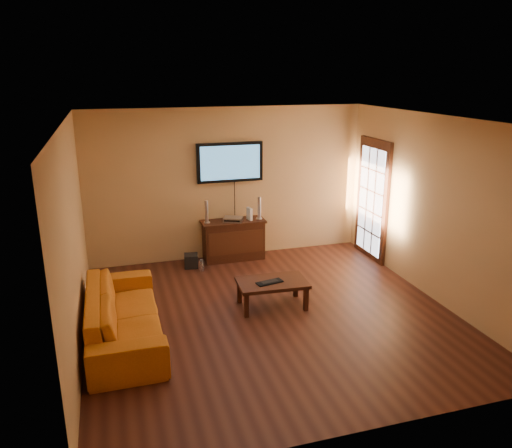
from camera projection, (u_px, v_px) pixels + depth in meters
name	position (u px, v px, depth m)	size (l,w,h in m)	color
ground_plane	(271.00, 315.00, 7.01)	(5.00, 5.00, 0.00)	#35170E
room_walls	(258.00, 188.00, 7.08)	(5.00, 5.00, 5.00)	tan
french_door	(372.00, 201.00, 8.93)	(0.07, 1.02, 2.22)	black
media_console	(234.00, 240.00, 8.99)	(1.14, 0.43, 0.73)	black
television	(230.00, 162.00, 8.75)	(1.18, 0.08, 0.70)	black
coffee_table	(272.00, 285.00, 7.16)	(1.02, 0.65, 0.40)	black
sofa	(123.00, 306.00, 6.28)	(2.26, 0.66, 0.88)	#C76716
speaker_left	(207.00, 213.00, 8.70)	(0.11, 0.11, 0.40)	silver
speaker_right	(259.00, 209.00, 8.94)	(0.11, 0.11, 0.40)	silver
av_receiver	(233.00, 219.00, 8.84)	(0.33, 0.23, 0.07)	silver
game_console	(249.00, 214.00, 8.91)	(0.05, 0.16, 0.22)	white
subwoofer	(191.00, 261.00, 8.68)	(0.23, 0.23, 0.23)	black
bottle	(202.00, 265.00, 8.51)	(0.08, 0.08, 0.22)	white
keyboard	(270.00, 282.00, 7.09)	(0.40, 0.22, 0.02)	black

